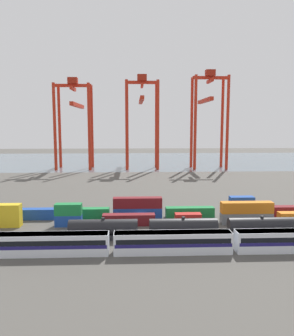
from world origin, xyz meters
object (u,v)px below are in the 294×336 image
(freight_tank_row, at_px, (183,228))
(gantry_crane_west, at_px, (75,114))
(passenger_train, at_px, (173,241))
(gantry_crane_central, at_px, (142,112))
(shipping_container_15, at_px, (241,212))
(shipping_container_10, at_px, (31,214))
(shipping_container_12, at_px, (138,213))
(shipping_container_17, at_px, (292,211))
(gantry_crane_east, at_px, (208,110))

(freight_tank_row, height_order, gantry_crane_west, gantry_crane_west)
(freight_tank_row, bearing_deg, passenger_train, -111.16)
(freight_tank_row, distance_m, gantry_crane_central, 119.00)
(shipping_container_15, bearing_deg, shipping_container_10, 180.00)
(shipping_container_12, bearing_deg, shipping_container_17, 0.00)
(passenger_train, height_order, gantry_crane_east, gantry_crane_east)
(freight_tank_row, relative_size, gantry_crane_east, 0.91)
(passenger_train, distance_m, gantry_crane_central, 126.67)
(shipping_container_12, xyz_separation_m, gantry_crane_central, (3.78, 100.02, 28.63))
(shipping_container_10, bearing_deg, gantry_crane_central, 73.33)
(gantry_crane_west, bearing_deg, shipping_container_12, -72.40)
(freight_tank_row, relative_size, shipping_container_17, 3.84)
(passenger_train, height_order, shipping_container_15, passenger_train)
(shipping_container_12, distance_m, gantry_crane_central, 104.11)
(freight_tank_row, xyz_separation_m, gantry_crane_east, (29.99, 114.27, 28.44))
(gantry_crane_west, bearing_deg, gantry_crane_east, -0.64)
(shipping_container_10, distance_m, shipping_container_17, 65.44)
(shipping_container_10, xyz_separation_m, shipping_container_15, (52.35, 0.00, 0.00))
(shipping_container_10, bearing_deg, freight_tank_row, -23.79)
(shipping_container_15, relative_size, shipping_container_17, 0.50)
(shipping_container_10, xyz_separation_m, gantry_crane_west, (-5.38, 99.50, 27.22))
(shipping_container_10, bearing_deg, shipping_container_15, 0.00)
(shipping_container_10, xyz_separation_m, shipping_container_17, (65.44, 0.00, 0.00))
(gantry_crane_west, bearing_deg, gantry_crane_central, 0.84)
(shipping_container_10, distance_m, gantry_crane_central, 108.26)
(shipping_container_15, distance_m, gantry_crane_central, 106.42)
(shipping_container_12, height_order, shipping_container_17, same)
(freight_tank_row, xyz_separation_m, shipping_container_15, (17.05, 15.56, -0.83))
(shipping_container_17, bearing_deg, freight_tank_row, -152.69)
(shipping_container_12, height_order, gantry_crane_west, gantry_crane_west)
(gantry_crane_west, bearing_deg, shipping_container_15, -59.88)
(freight_tank_row, bearing_deg, gantry_crane_central, 92.65)
(passenger_train, height_order, shipping_container_17, passenger_train)
(freight_tank_row, relative_size, shipping_container_12, 3.84)
(shipping_container_12, relative_size, gantry_crane_east, 0.24)
(passenger_train, height_order, shipping_container_12, passenger_train)
(shipping_container_15, xyz_separation_m, gantry_crane_east, (12.94, 98.71, 29.27))
(gantry_crane_west, xyz_separation_m, gantry_crane_central, (35.34, 0.52, 1.41))
(passenger_train, xyz_separation_m, gantry_crane_west, (-37.59, 123.05, 26.37))
(shipping_container_17, distance_m, gantry_crane_west, 125.13)
(gantry_crane_west, bearing_deg, passenger_train, -73.01)
(gantry_crane_west, bearing_deg, shipping_container_17, -54.56)
(gantry_crane_central, height_order, gantry_crane_east, gantry_crane_east)
(shipping_container_15, height_order, gantry_crane_west, gantry_crane_west)
(freight_tank_row, height_order, gantry_crane_east, gantry_crane_east)
(shipping_container_10, xyz_separation_m, gantry_crane_east, (65.30, 98.71, 29.27))
(shipping_container_10, bearing_deg, gantry_crane_west, 93.10)
(shipping_container_17, bearing_deg, passenger_train, -144.68)
(passenger_train, relative_size, gantry_crane_east, 1.29)
(gantry_crane_west, bearing_deg, shipping_container_10, -86.90)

